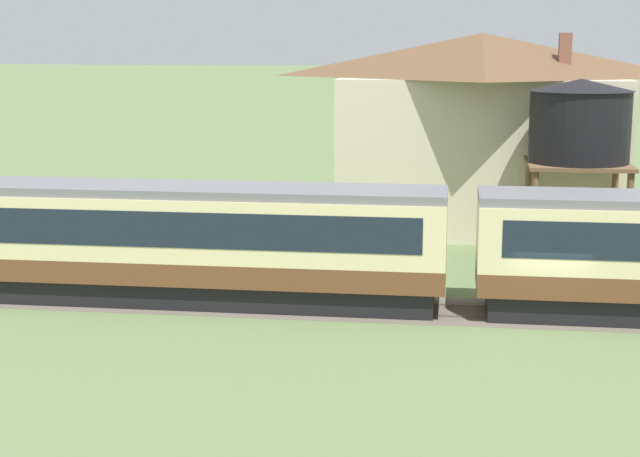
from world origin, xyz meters
TOP-DOWN VIEW (x-y plane):
  - ground_plane at (0.00, 0.00)m, footprint 600.00×600.00m
  - passenger_train at (-12.70, 0.78)m, footprint 100.08×3.12m
  - railway_track at (-18.11, 0.78)m, footprint 157.48×3.60m
  - station_house_brown_roof at (-2.01, 16.30)m, footprint 14.34×9.26m
  - water_tower at (1.92, 9.63)m, footprint 4.36×4.36m

SIDE VIEW (x-z plane):
  - ground_plane at x=0.00m, z-range 0.00..0.00m
  - railway_track at x=-18.11m, z-range -0.01..0.03m
  - passenger_train at x=-12.70m, z-range 0.23..4.43m
  - station_house_brown_roof at x=-2.01m, z-range 0.13..9.65m
  - water_tower at x=1.92m, z-range 1.95..9.59m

